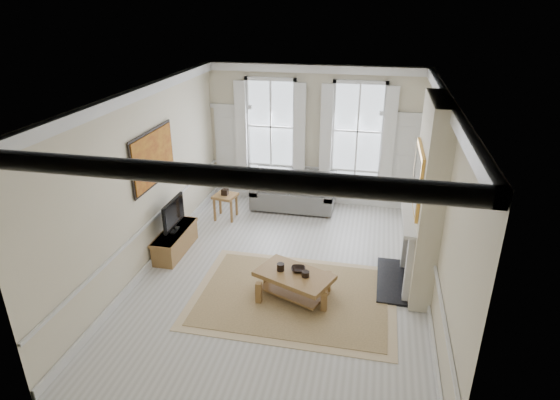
% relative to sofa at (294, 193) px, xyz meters
% --- Properties ---
extents(floor, '(7.20, 7.20, 0.00)m').
position_rel_sofa_xyz_m(floor, '(0.38, -3.11, -0.37)').
color(floor, '#B7B5AD').
rests_on(floor, ground).
extents(ceiling, '(7.20, 7.20, 0.00)m').
position_rel_sofa_xyz_m(ceiling, '(0.38, -3.11, 3.03)').
color(ceiling, white).
rests_on(ceiling, back_wall).
extents(back_wall, '(5.20, 0.00, 5.20)m').
position_rel_sofa_xyz_m(back_wall, '(0.38, 0.49, 1.33)').
color(back_wall, beige).
rests_on(back_wall, floor).
extents(left_wall, '(0.00, 7.20, 7.20)m').
position_rel_sofa_xyz_m(left_wall, '(-2.22, -3.11, 1.33)').
color(left_wall, beige).
rests_on(left_wall, floor).
extents(right_wall, '(0.00, 7.20, 7.20)m').
position_rel_sofa_xyz_m(right_wall, '(2.98, -3.11, 1.33)').
color(right_wall, beige).
rests_on(right_wall, floor).
extents(window_left, '(1.26, 0.20, 2.20)m').
position_rel_sofa_xyz_m(window_left, '(-0.67, 0.44, 1.53)').
color(window_left, '#B2BCC6').
rests_on(window_left, back_wall).
extents(window_right, '(1.26, 0.20, 2.20)m').
position_rel_sofa_xyz_m(window_right, '(1.43, 0.44, 1.53)').
color(window_right, '#B2BCC6').
rests_on(window_right, back_wall).
extents(door_left, '(0.90, 0.08, 2.30)m').
position_rel_sofa_xyz_m(door_left, '(-1.67, 0.45, 0.78)').
color(door_left, silver).
rests_on(door_left, floor).
extents(door_right, '(0.90, 0.08, 2.30)m').
position_rel_sofa_xyz_m(door_right, '(2.43, 0.45, 0.78)').
color(door_right, silver).
rests_on(door_right, floor).
extents(painting, '(0.05, 1.66, 1.06)m').
position_rel_sofa_xyz_m(painting, '(-2.18, -2.81, 1.68)').
color(painting, '#C78A22').
rests_on(painting, left_wall).
extents(chimney_breast, '(0.35, 1.70, 3.38)m').
position_rel_sofa_xyz_m(chimney_breast, '(2.80, -2.91, 1.33)').
color(chimney_breast, beige).
rests_on(chimney_breast, floor).
extents(hearth, '(0.55, 1.50, 0.05)m').
position_rel_sofa_xyz_m(hearth, '(2.38, -2.91, -0.35)').
color(hearth, black).
rests_on(hearth, floor).
extents(fireplace, '(0.21, 1.45, 1.33)m').
position_rel_sofa_xyz_m(fireplace, '(2.58, -2.91, 0.36)').
color(fireplace, silver).
rests_on(fireplace, floor).
extents(mirror, '(0.06, 1.26, 1.06)m').
position_rel_sofa_xyz_m(mirror, '(2.59, -2.91, 1.68)').
color(mirror, gold).
rests_on(mirror, chimney_breast).
extents(sofa, '(1.99, 0.97, 0.89)m').
position_rel_sofa_xyz_m(sofa, '(0.00, 0.00, 0.00)').
color(sofa, '#5E5E5B').
rests_on(sofa, floor).
extents(side_table, '(0.56, 0.56, 0.59)m').
position_rel_sofa_xyz_m(side_table, '(-1.45, -0.95, 0.11)').
color(side_table, brown).
rests_on(side_table, floor).
extents(rug, '(3.50, 2.60, 0.02)m').
position_rel_sofa_xyz_m(rug, '(0.69, -3.75, -0.36)').
color(rug, olive).
rests_on(rug, floor).
extents(coffee_table, '(1.46, 1.17, 0.48)m').
position_rel_sofa_xyz_m(coffee_table, '(0.69, -3.75, 0.03)').
color(coffee_table, brown).
rests_on(coffee_table, rug).
extents(ceramic_pot_a, '(0.13, 0.13, 0.13)m').
position_rel_sofa_xyz_m(ceramic_pot_a, '(0.44, -3.70, 0.17)').
color(ceramic_pot_a, black).
rests_on(ceramic_pot_a, coffee_table).
extents(ceramic_pot_b, '(0.13, 0.13, 0.10)m').
position_rel_sofa_xyz_m(ceramic_pot_b, '(0.89, -3.80, 0.16)').
color(ceramic_pot_b, black).
rests_on(ceramic_pot_b, coffee_table).
extents(bowl, '(0.28, 0.28, 0.06)m').
position_rel_sofa_xyz_m(bowl, '(0.74, -3.65, 0.14)').
color(bowl, black).
rests_on(bowl, coffee_table).
extents(tv_stand, '(0.43, 1.34, 0.48)m').
position_rel_sofa_xyz_m(tv_stand, '(-1.96, -2.70, -0.13)').
color(tv_stand, brown).
rests_on(tv_stand, floor).
extents(tv, '(0.08, 0.90, 0.68)m').
position_rel_sofa_xyz_m(tv, '(-1.94, -2.70, 0.50)').
color(tv, black).
rests_on(tv, tv_stand).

